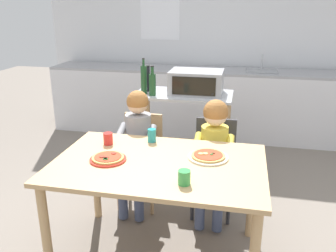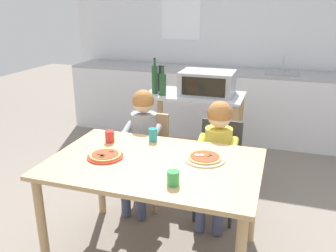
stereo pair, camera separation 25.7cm
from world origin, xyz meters
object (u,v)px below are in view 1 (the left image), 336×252
(kitchen_island_cart, at_px, (183,122))
(dining_chair_right, at_px, (214,160))
(toaster_oven, at_px, (196,82))
(pizza_plate_red_rimmed, at_px, (108,158))
(drinking_cup_red, at_px, (108,139))
(bottle_tall_green_wine, at_px, (148,81))
(child_in_yellow_shirt, at_px, (214,145))
(drinking_cup_teal, at_px, (152,135))
(pizza_plate_cream, at_px, (208,156))
(bottle_slim_sauce, at_px, (144,79))
(dining_chair_left, at_px, (141,153))
(bottle_clear_vinegar, at_px, (152,84))
(dining_table, at_px, (159,175))
(child_in_grey_shirt, at_px, (137,138))
(drinking_cup_green, at_px, (184,177))

(kitchen_island_cart, height_order, dining_chair_right, kitchen_island_cart)
(toaster_oven, distance_m, pizza_plate_red_rimmed, 1.47)
(kitchen_island_cart, height_order, drinking_cup_red, kitchen_island_cart)
(bottle_tall_green_wine, bearing_deg, child_in_yellow_shirt, -45.72)
(kitchen_island_cart, bearing_deg, drinking_cup_teal, -94.33)
(bottle_tall_green_wine, xyz_separation_m, dining_chair_right, (0.74, -0.64, -0.52))
(bottle_tall_green_wine, distance_m, pizza_plate_cream, 1.45)
(drinking_cup_red, distance_m, drinking_cup_teal, 0.33)
(kitchen_island_cart, bearing_deg, drinking_cup_red, -108.94)
(pizza_plate_cream, distance_m, drinking_cup_teal, 0.50)
(kitchen_island_cart, distance_m, pizza_plate_cream, 1.26)
(dining_chair_right, bearing_deg, bottle_slim_sauce, 145.60)
(bottle_tall_green_wine, height_order, dining_chair_right, bottle_tall_green_wine)
(bottle_slim_sauce, bearing_deg, toaster_oven, 13.80)
(kitchen_island_cart, bearing_deg, dining_chair_left, -114.57)
(pizza_plate_red_rimmed, distance_m, drinking_cup_teal, 0.44)
(kitchen_island_cart, distance_m, bottle_clear_vinegar, 0.53)
(dining_table, distance_m, dining_chair_right, 0.80)
(child_in_yellow_shirt, height_order, drinking_cup_teal, child_in_yellow_shirt)
(toaster_oven, height_order, bottle_tall_green_wine, bottle_tall_green_wine)
(kitchen_island_cart, distance_m, child_in_grey_shirt, 0.78)
(bottle_clear_vinegar, distance_m, dining_table, 1.28)
(bottle_clear_vinegar, xyz_separation_m, pizza_plate_cream, (0.66, -1.05, -0.25))
(bottle_tall_green_wine, bearing_deg, dining_table, -72.40)
(bottle_slim_sauce, xyz_separation_m, dining_table, (0.44, -1.23, -0.38))
(toaster_oven, distance_m, dining_chair_left, 0.91)
(bottle_slim_sauce, relative_size, pizza_plate_cream, 1.29)
(bottle_clear_vinegar, distance_m, drinking_cup_red, 0.98)
(bottle_tall_green_wine, xyz_separation_m, dining_chair_left, (0.09, -0.63, -0.52))
(dining_chair_right, height_order, drinking_cup_green, drinking_cup_green)
(dining_chair_left, height_order, drinking_cup_teal, drinking_cup_teal)
(dining_chair_right, relative_size, child_in_yellow_shirt, 0.81)
(toaster_oven, relative_size, dining_chair_left, 0.63)
(bottle_clear_vinegar, height_order, drinking_cup_red, bottle_clear_vinegar)
(drinking_cup_red, bearing_deg, drinking_cup_green, -36.87)
(toaster_oven, bearing_deg, dining_chair_right, -68.43)
(child_in_yellow_shirt, relative_size, drinking_cup_green, 11.61)
(bottle_clear_vinegar, xyz_separation_m, child_in_yellow_shirt, (0.66, -0.59, -0.35))
(dining_table, bearing_deg, bottle_tall_green_wine, 107.60)
(pizza_plate_cream, bearing_deg, drinking_cup_teal, 154.48)
(bottle_slim_sauce, bearing_deg, child_in_yellow_shirt, -40.14)
(dining_chair_left, distance_m, dining_chair_right, 0.65)
(bottle_slim_sauce, relative_size, drinking_cup_red, 3.99)
(toaster_oven, bearing_deg, bottle_tall_green_wine, 179.70)
(dining_chair_left, height_order, drinking_cup_green, drinking_cup_green)
(bottle_clear_vinegar, relative_size, drinking_cup_green, 3.34)
(bottle_clear_vinegar, bearing_deg, drinking_cup_teal, -76.04)
(bottle_clear_vinegar, xyz_separation_m, drinking_cup_red, (-0.09, -0.96, -0.21))
(pizza_plate_cream, relative_size, drinking_cup_red, 3.11)
(dining_table, height_order, drinking_cup_teal, drinking_cup_teal)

